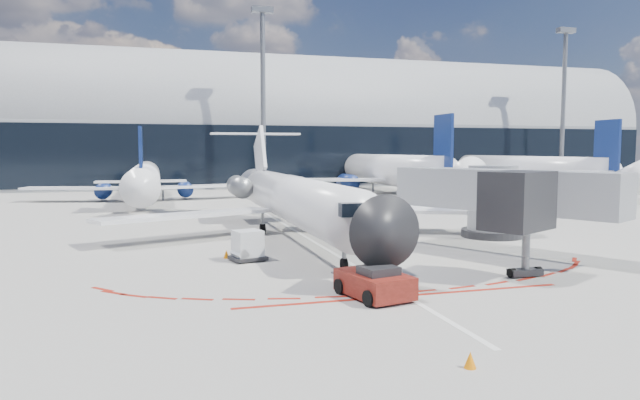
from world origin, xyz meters
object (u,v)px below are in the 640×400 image
object	(u,v)px
ramp_worker	(380,271)
uld_container	(248,246)
pushback_tug	(374,283)
regional_jet	(291,197)

from	to	relation	value
ramp_worker	uld_container	bearing A→B (deg)	-66.22
pushback_tug	uld_container	size ratio (longest dim) A/B	2.50
regional_jet	ramp_worker	bearing A→B (deg)	-89.67
ramp_worker	uld_container	xyz separation A→B (m)	(-4.20, 8.23, -0.11)
regional_jet	uld_container	xyz separation A→B (m)	(-4.11, -7.76, -1.85)
pushback_tug	uld_container	distance (m)	9.58
regional_jet	pushback_tug	xyz separation A→B (m)	(-0.40, -16.59, -2.08)
ramp_worker	regional_jet	bearing A→B (deg)	-92.91
pushback_tug	uld_container	world-z (taller)	uld_container
regional_jet	ramp_worker	size ratio (longest dim) A/B	17.48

